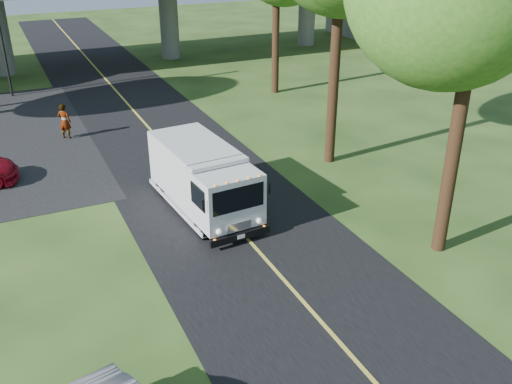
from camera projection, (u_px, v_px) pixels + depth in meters
ground at (309, 309)px, 16.02m from camera, size 120.00×120.00×0.00m
road at (191, 176)px, 24.17m from camera, size 7.00×90.00×0.02m
lane_line at (191, 176)px, 24.16m from camera, size 0.12×90.00×0.01m
overpass at (85, 1)px, 40.13m from camera, size 54.00×10.00×7.30m
traffic_signal at (3, 43)px, 33.54m from camera, size 0.18×0.22×5.20m
step_van at (203, 177)px, 20.80m from camera, size 2.63×6.06×2.48m
pedestrian at (65, 121)px, 27.91m from camera, size 0.77×0.72×1.77m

